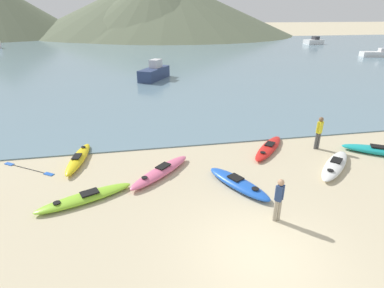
{
  "coord_description": "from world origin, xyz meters",
  "views": [
    {
      "loc": [
        -3.09,
        -5.92,
        6.18
      ],
      "look_at": [
        -0.69,
        6.75,
        0.5
      ],
      "focal_mm": 28.0,
      "sensor_mm": 36.0,
      "label": 1
    }
  ],
  "objects_px": {
    "kayak_on_sand_1": "(78,159)",
    "kayak_on_sand_5": "(269,148)",
    "kayak_on_sand_0": "(335,165)",
    "kayak_on_sand_4": "(238,183)",
    "kayak_on_sand_6": "(85,197)",
    "person_near_foreground": "(279,197)",
    "moored_boat_4": "(314,41)",
    "loose_paddle": "(28,169)",
    "moored_boat_2": "(154,73)",
    "kayak_on_sand_2": "(161,172)",
    "kayak_on_sand_3": "(381,151)",
    "moored_boat_0": "(381,54)",
    "person_near_waterline": "(319,131)"
  },
  "relations": [
    {
      "from": "kayak_on_sand_0",
      "to": "kayak_on_sand_4",
      "type": "bearing_deg",
      "value": -171.54
    },
    {
      "from": "person_near_foreground",
      "to": "kayak_on_sand_1",
      "type": "bearing_deg",
      "value": 141.49
    },
    {
      "from": "kayak_on_sand_3",
      "to": "moored_boat_4",
      "type": "height_order",
      "value": "moored_boat_4"
    },
    {
      "from": "kayak_on_sand_0",
      "to": "moored_boat_0",
      "type": "height_order",
      "value": "moored_boat_0"
    },
    {
      "from": "moored_boat_0",
      "to": "kayak_on_sand_4",
      "type": "bearing_deg",
      "value": -136.7
    },
    {
      "from": "person_near_foreground",
      "to": "moored_boat_0",
      "type": "height_order",
      "value": "person_near_foreground"
    },
    {
      "from": "kayak_on_sand_1",
      "to": "person_near_foreground",
      "type": "xyz_separation_m",
      "value": [
        6.93,
        -5.51,
        0.7
      ]
    },
    {
      "from": "kayak_on_sand_3",
      "to": "person_near_waterline",
      "type": "relative_size",
      "value": 2.02
    },
    {
      "from": "kayak_on_sand_2",
      "to": "kayak_on_sand_5",
      "type": "xyz_separation_m",
      "value": [
        5.4,
        1.45,
        -0.04
      ]
    },
    {
      "from": "kayak_on_sand_3",
      "to": "loose_paddle",
      "type": "xyz_separation_m",
      "value": [
        -16.0,
        1.52,
        -0.16
      ]
    },
    {
      "from": "kayak_on_sand_2",
      "to": "moored_boat_4",
      "type": "relative_size",
      "value": 0.78
    },
    {
      "from": "moored_boat_0",
      "to": "moored_boat_2",
      "type": "bearing_deg",
      "value": -163.29
    },
    {
      "from": "kayak_on_sand_4",
      "to": "kayak_on_sand_6",
      "type": "distance_m",
      "value": 5.66
    },
    {
      "from": "moored_boat_0",
      "to": "kayak_on_sand_3",
      "type": "bearing_deg",
      "value": -130.69
    },
    {
      "from": "kayak_on_sand_0",
      "to": "kayak_on_sand_6",
      "type": "distance_m",
      "value": 10.27
    },
    {
      "from": "loose_paddle",
      "to": "moored_boat_2",
      "type": "bearing_deg",
      "value": 69.25
    },
    {
      "from": "moored_boat_2",
      "to": "loose_paddle",
      "type": "xyz_separation_m",
      "value": [
        -6.71,
        -17.72,
        -0.7
      ]
    },
    {
      "from": "kayak_on_sand_0",
      "to": "kayak_on_sand_4",
      "type": "relative_size",
      "value": 0.96
    },
    {
      "from": "kayak_on_sand_1",
      "to": "kayak_on_sand_2",
      "type": "relative_size",
      "value": 1.11
    },
    {
      "from": "person_near_waterline",
      "to": "person_near_foreground",
      "type": "bearing_deg",
      "value": -132.25
    },
    {
      "from": "kayak_on_sand_3",
      "to": "moored_boat_0",
      "type": "height_order",
      "value": "moored_boat_0"
    },
    {
      "from": "kayak_on_sand_0",
      "to": "kayak_on_sand_5",
      "type": "height_order",
      "value": "kayak_on_sand_0"
    },
    {
      "from": "moored_boat_4",
      "to": "loose_paddle",
      "type": "distance_m",
      "value": 63.72
    },
    {
      "from": "kayak_on_sand_1",
      "to": "person_near_foreground",
      "type": "distance_m",
      "value": 8.88
    },
    {
      "from": "kayak_on_sand_2",
      "to": "person_near_waterline",
      "type": "height_order",
      "value": "person_near_waterline"
    },
    {
      "from": "kayak_on_sand_6",
      "to": "person_near_foreground",
      "type": "bearing_deg",
      "value": -20.22
    },
    {
      "from": "loose_paddle",
      "to": "moored_boat_4",
      "type": "bearing_deg",
      "value": 48.5
    },
    {
      "from": "kayak_on_sand_6",
      "to": "loose_paddle",
      "type": "xyz_separation_m",
      "value": [
        -2.74,
        2.91,
        -0.12
      ]
    },
    {
      "from": "kayak_on_sand_1",
      "to": "loose_paddle",
      "type": "bearing_deg",
      "value": -171.18
    },
    {
      "from": "kayak_on_sand_3",
      "to": "person_near_foreground",
      "type": "xyz_separation_m",
      "value": [
        -7.04,
        -3.68,
        0.69
      ]
    },
    {
      "from": "kayak_on_sand_0",
      "to": "kayak_on_sand_3",
      "type": "xyz_separation_m",
      "value": [
        3.01,
        0.85,
        0.03
      ]
    },
    {
      "from": "kayak_on_sand_2",
      "to": "moored_boat_2",
      "type": "height_order",
      "value": "moored_boat_2"
    },
    {
      "from": "kayak_on_sand_2",
      "to": "kayak_on_sand_4",
      "type": "height_order",
      "value": "kayak_on_sand_4"
    },
    {
      "from": "kayak_on_sand_4",
      "to": "moored_boat_4",
      "type": "bearing_deg",
      "value": 56.33
    },
    {
      "from": "moored_boat_0",
      "to": "kayak_on_sand_1",
      "type": "bearing_deg",
      "value": -144.81
    },
    {
      "from": "moored_boat_0",
      "to": "loose_paddle",
      "type": "relative_size",
      "value": 2.45
    },
    {
      "from": "kayak_on_sand_0",
      "to": "kayak_on_sand_2",
      "type": "height_order",
      "value": "kayak_on_sand_2"
    },
    {
      "from": "moored_boat_0",
      "to": "moored_boat_4",
      "type": "xyz_separation_m",
      "value": [
        0.69,
        19.56,
        0.12
      ]
    },
    {
      "from": "kayak_on_sand_1",
      "to": "kayak_on_sand_5",
      "type": "distance_m",
      "value": 8.93
    },
    {
      "from": "person_near_waterline",
      "to": "kayak_on_sand_2",
      "type": "bearing_deg",
      "value": -171.22
    },
    {
      "from": "kayak_on_sand_3",
      "to": "person_near_waterline",
      "type": "height_order",
      "value": "person_near_waterline"
    },
    {
      "from": "kayak_on_sand_2",
      "to": "loose_paddle",
      "type": "height_order",
      "value": "kayak_on_sand_2"
    },
    {
      "from": "kayak_on_sand_2",
      "to": "kayak_on_sand_3",
      "type": "relative_size",
      "value": 0.89
    },
    {
      "from": "moored_boat_0",
      "to": "loose_paddle",
      "type": "xyz_separation_m",
      "value": [
        -41.52,
        -28.16,
        -0.48
      ]
    },
    {
      "from": "kayak_on_sand_3",
      "to": "kayak_on_sand_6",
      "type": "distance_m",
      "value": 13.34
    },
    {
      "from": "kayak_on_sand_2",
      "to": "kayak_on_sand_4",
      "type": "relative_size",
      "value": 0.97
    },
    {
      "from": "kayak_on_sand_1",
      "to": "kayak_on_sand_5",
      "type": "height_order",
      "value": "kayak_on_sand_1"
    },
    {
      "from": "kayak_on_sand_2",
      "to": "person_near_foreground",
      "type": "distance_m",
      "value": 5.03
    },
    {
      "from": "kayak_on_sand_2",
      "to": "moored_boat_2",
      "type": "xyz_separation_m",
      "value": [
        1.16,
        19.28,
        0.55
      ]
    },
    {
      "from": "kayak_on_sand_5",
      "to": "kayak_on_sand_6",
      "type": "relative_size",
      "value": 0.87
    }
  ]
}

